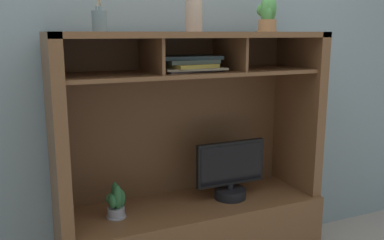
{
  "coord_description": "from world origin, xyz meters",
  "views": [
    {
      "loc": [
        -0.9,
        -2.03,
        1.45
      ],
      "look_at": [
        0.0,
        0.0,
        0.98
      ],
      "focal_mm": 38.71,
      "sensor_mm": 36.0,
      "label": 1
    }
  ],
  "objects_px": {
    "potted_succulent": "(267,14)",
    "ceramic_vase": "(194,13)",
    "media_console": "(191,211)",
    "potted_orchid": "(116,202)",
    "magazine_stack_left": "(187,64)",
    "diffuser_bottle": "(100,20)",
    "tv_monitor": "(230,174)"
  },
  "relations": [
    {
      "from": "media_console",
      "to": "potted_orchid",
      "type": "bearing_deg",
      "value": -176.84
    },
    {
      "from": "potted_succulent",
      "to": "ceramic_vase",
      "type": "height_order",
      "value": "potted_succulent"
    },
    {
      "from": "potted_orchid",
      "to": "tv_monitor",
      "type": "bearing_deg",
      "value": -1.15
    },
    {
      "from": "media_console",
      "to": "potted_succulent",
      "type": "relative_size",
      "value": 7.49
    },
    {
      "from": "media_console",
      "to": "diffuser_bottle",
      "type": "height_order",
      "value": "diffuser_bottle"
    },
    {
      "from": "media_console",
      "to": "tv_monitor",
      "type": "relative_size",
      "value": 3.5
    },
    {
      "from": "tv_monitor",
      "to": "media_console",
      "type": "bearing_deg",
      "value": 170.72
    },
    {
      "from": "tv_monitor",
      "to": "ceramic_vase",
      "type": "height_order",
      "value": "ceramic_vase"
    },
    {
      "from": "diffuser_bottle",
      "to": "ceramic_vase",
      "type": "bearing_deg",
      "value": -2.49
    },
    {
      "from": "media_console",
      "to": "ceramic_vase",
      "type": "distance_m",
      "value": 1.11
    },
    {
      "from": "potted_orchid",
      "to": "potted_succulent",
      "type": "xyz_separation_m",
      "value": [
        0.92,
        0.04,
        0.97
      ]
    },
    {
      "from": "media_console",
      "to": "potted_orchid",
      "type": "xyz_separation_m",
      "value": [
        -0.44,
        -0.02,
        0.14
      ]
    },
    {
      "from": "potted_succulent",
      "to": "potted_orchid",
      "type": "bearing_deg",
      "value": -177.55
    },
    {
      "from": "ceramic_vase",
      "to": "media_console",
      "type": "bearing_deg",
      "value": 90.0
    },
    {
      "from": "ceramic_vase",
      "to": "diffuser_bottle",
      "type": "bearing_deg",
      "value": 177.51
    },
    {
      "from": "magazine_stack_left",
      "to": "diffuser_bottle",
      "type": "relative_size",
      "value": 1.53
    },
    {
      "from": "diffuser_bottle",
      "to": "potted_succulent",
      "type": "xyz_separation_m",
      "value": [
        0.96,
        0.03,
        0.05
      ]
    },
    {
      "from": "potted_orchid",
      "to": "ceramic_vase",
      "type": "relative_size",
      "value": 0.99
    },
    {
      "from": "tv_monitor",
      "to": "diffuser_bottle",
      "type": "xyz_separation_m",
      "value": [
        -0.71,
        0.02,
        0.86
      ]
    },
    {
      "from": "media_console",
      "to": "diffuser_bottle",
      "type": "relative_size",
      "value": 6.06
    },
    {
      "from": "potted_succulent",
      "to": "ceramic_vase",
      "type": "bearing_deg",
      "value": -174.16
    },
    {
      "from": "media_console",
      "to": "magazine_stack_left",
      "type": "relative_size",
      "value": 3.96
    },
    {
      "from": "media_console",
      "to": "tv_monitor",
      "type": "xyz_separation_m",
      "value": [
        0.23,
        -0.04,
        0.2
      ]
    },
    {
      "from": "tv_monitor",
      "to": "magazine_stack_left",
      "type": "bearing_deg",
      "value": 169.5
    },
    {
      "from": "tv_monitor",
      "to": "magazine_stack_left",
      "type": "relative_size",
      "value": 1.13
    },
    {
      "from": "media_console",
      "to": "potted_succulent",
      "type": "height_order",
      "value": "potted_succulent"
    },
    {
      "from": "media_console",
      "to": "magazine_stack_left",
      "type": "distance_m",
      "value": 0.85
    },
    {
      "from": "magazine_stack_left",
      "to": "diffuser_bottle",
      "type": "distance_m",
      "value": 0.51
    },
    {
      "from": "media_console",
      "to": "potted_succulent",
      "type": "bearing_deg",
      "value": 1.81
    },
    {
      "from": "media_console",
      "to": "potted_succulent",
      "type": "xyz_separation_m",
      "value": [
        0.48,
        0.02,
        1.11
      ]
    },
    {
      "from": "potted_orchid",
      "to": "magazine_stack_left",
      "type": "height_order",
      "value": "magazine_stack_left"
    },
    {
      "from": "media_console",
      "to": "potted_orchid",
      "type": "height_order",
      "value": "media_console"
    }
  ]
}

